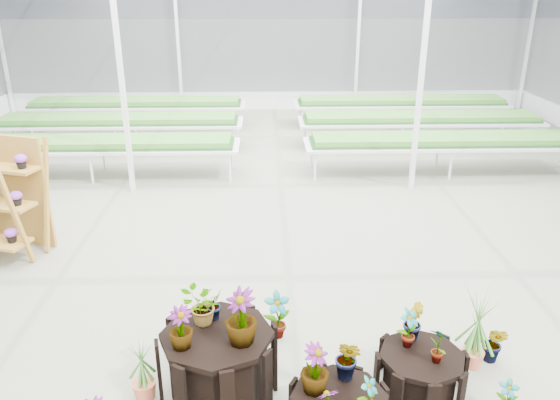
{
  "coord_description": "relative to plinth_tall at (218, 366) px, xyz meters",
  "views": [
    {
      "loc": [
        -0.18,
        -7.01,
        4.2
      ],
      "look_at": [
        0.03,
        0.16,
        1.3
      ],
      "focal_mm": 35.0,
      "sensor_mm": 36.0,
      "label": 1
    }
  ],
  "objects": [
    {
      "name": "ground_plane",
      "position": [
        0.69,
        2.31,
        -0.42
      ],
      "size": [
        24.0,
        24.0,
        0.0
      ],
      "primitive_type": "plane",
      "color": "gray",
      "rests_on": "ground"
    },
    {
      "name": "greenhouse_shell",
      "position": [
        0.69,
        2.31,
        1.83
      ],
      "size": [
        18.0,
        24.0,
        4.5
      ],
      "primitive_type": null,
      "color": "white",
      "rests_on": "ground"
    },
    {
      "name": "steel_frame",
      "position": [
        0.69,
        2.31,
        1.83
      ],
      "size": [
        18.0,
        24.0,
        4.5
      ],
      "primitive_type": null,
      "color": "silver",
      "rests_on": "ground"
    },
    {
      "name": "nursery_benches",
      "position": [
        0.69,
        9.51,
        0.0
      ],
      "size": [
        16.0,
        7.0,
        0.84
      ],
      "primitive_type": null,
      "color": "silver",
      "rests_on": "ground"
    },
    {
      "name": "plinth_tall",
      "position": [
        0.0,
        0.0,
        0.0
      ],
      "size": [
        1.46,
        1.46,
        0.83
      ],
      "primitive_type": "cylinder",
      "rotation": [
        0.0,
        0.0,
        0.23
      ],
      "color": "black",
      "rests_on": "ground"
    },
    {
      "name": "plinth_low",
      "position": [
        2.2,
        0.1,
        -0.2
      ],
      "size": [
        0.97,
        0.97,
        0.43
      ],
      "primitive_type": "cylinder",
      "rotation": [
        0.0,
        0.0,
        -0.0
      ],
      "color": "black",
      "rests_on": "ground"
    },
    {
      "name": "nursery_plants",
      "position": [
        0.89,
        0.05,
        0.13
      ],
      "size": [
        4.64,
        2.72,
        1.42
      ],
      "color": "#3D762A",
      "rests_on": "ground"
    }
  ]
}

